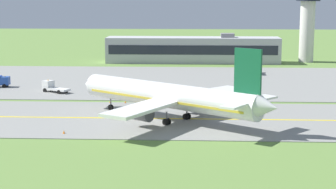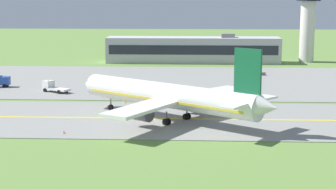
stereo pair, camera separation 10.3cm
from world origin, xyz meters
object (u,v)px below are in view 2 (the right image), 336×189
Objects in this scene: airplane_lead at (170,96)px; service_truck_catering at (53,87)px; service_truck_baggage at (121,86)px; service_truck_fuel at (254,68)px; control_tower at (308,15)px.

service_truck_catering is (-25.97, 26.46, -2.95)m from airplane_lead.
service_truck_baggage is 42.82m from service_truck_fuel.
control_tower is at bearing 42.58° from service_truck_catering.
control_tower is (18.56, 28.46, 12.74)m from service_truck_fuel.
airplane_lead is 5.19× the size of service_truck_catering.
service_truck_fuel is 0.92× the size of service_truck_catering.
airplane_lead is 5.38× the size of service_truck_baggage.
airplane_lead reaches higher than service_truck_baggage.
service_truck_fuel is at bearing 33.66° from service_truck_catering.
service_truck_fuel reaches higher than service_truck_catering.
service_truck_catering is at bearing -137.42° from control_tower.
service_truck_fuel is 0.26× the size of control_tower.
airplane_lead reaches higher than service_truck_fuel.
service_truck_catering is (-14.47, -0.15, -0.35)m from service_truck_baggage.
airplane_lead is 59.72m from service_truck_fuel.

